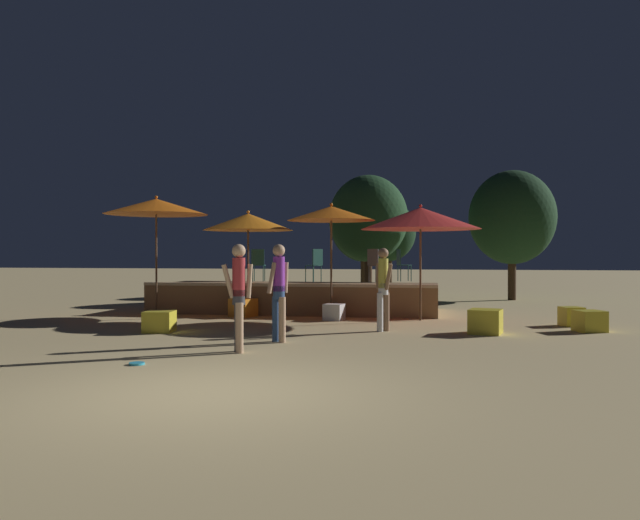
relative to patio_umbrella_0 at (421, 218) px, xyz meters
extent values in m
plane|color=tan|center=(-2.24, -8.42, -2.47)|extent=(120.00, 120.00, 0.00)
cube|color=olive|center=(-3.48, 1.88, -2.09)|extent=(7.81, 2.90, 0.77)
cube|color=#CCB793|center=(-3.48, 0.47, -1.66)|extent=(7.81, 0.12, 0.08)
cylinder|color=brown|center=(0.00, 0.00, -1.37)|extent=(0.05, 0.05, 2.21)
cone|color=red|center=(0.00, 0.00, 0.00)|extent=(2.89, 2.89, 0.53)
sphere|color=red|center=(0.00, 0.00, 0.31)|extent=(0.08, 0.08, 0.08)
cylinder|color=brown|center=(-4.49, 0.52, -1.35)|extent=(0.05, 0.05, 2.23)
cone|color=orange|center=(-4.49, 0.52, -0.01)|extent=(2.36, 2.36, 0.44)
sphere|color=orange|center=(-4.49, 0.52, 0.25)|extent=(0.08, 0.08, 0.08)
cylinder|color=brown|center=(-2.20, 0.09, -1.25)|extent=(0.05, 0.05, 2.44)
cone|color=orange|center=(-2.20, 0.09, 0.16)|extent=(2.21, 2.21, 0.36)
sphere|color=orange|center=(-2.20, 0.09, 0.38)|extent=(0.08, 0.08, 0.08)
cylinder|color=brown|center=(-6.89, 0.13, -1.14)|extent=(0.05, 0.05, 2.65)
cone|color=orange|center=(-6.89, 0.13, 0.39)|extent=(2.70, 2.70, 0.41)
sphere|color=orange|center=(-6.89, 0.13, 0.64)|extent=(0.08, 0.08, 0.08)
cube|color=yellow|center=(-5.24, -3.25, -2.25)|extent=(0.65, 0.65, 0.43)
cube|color=white|center=(-2.07, -0.30, -2.27)|extent=(0.51, 0.51, 0.39)
cube|color=yellow|center=(3.49, -1.58, -2.25)|extent=(0.67, 0.67, 0.44)
cube|color=yellow|center=(3.35, -0.53, -2.26)|extent=(0.55, 0.55, 0.42)
cube|color=orange|center=(-4.50, 0.10, -2.24)|extent=(0.71, 0.71, 0.47)
cube|color=yellow|center=(1.35, -2.32, -2.22)|extent=(0.74, 0.74, 0.49)
cylinder|color=tan|center=(-2.77, -5.57, -2.06)|extent=(0.13, 0.13, 0.82)
cylinder|color=#3F3F47|center=(-2.84, -5.42, -2.06)|extent=(0.13, 0.13, 0.82)
cylinder|color=#3F3F47|center=(-2.80, -5.50, -1.57)|extent=(0.21, 0.21, 0.24)
cylinder|color=#B22D33|center=(-2.80, -5.50, -1.24)|extent=(0.21, 0.21, 0.63)
cylinder|color=tan|center=(-2.65, -5.43, -1.31)|extent=(0.14, 0.12, 0.56)
cylinder|color=tan|center=(-2.96, -5.57, -1.31)|extent=(0.23, 0.16, 0.56)
sphere|color=tan|center=(-2.80, -5.50, -0.81)|extent=(0.22, 0.22, 0.22)
cylinder|color=tan|center=(-2.38, -4.27, -2.06)|extent=(0.13, 0.13, 0.83)
cylinder|color=#2D4C7F|center=(-2.53, -4.18, -2.06)|extent=(0.13, 0.13, 0.83)
cylinder|color=#2D4C7F|center=(-2.45, -4.23, -1.56)|extent=(0.21, 0.21, 0.24)
cylinder|color=purple|center=(-2.45, -4.23, -1.23)|extent=(0.21, 0.21, 0.63)
cylinder|color=tan|center=(-2.36, -4.08, -1.29)|extent=(0.13, 0.13, 0.57)
cylinder|color=tan|center=(-2.55, -4.37, -1.29)|extent=(0.18, 0.22, 0.57)
sphere|color=tan|center=(-2.45, -4.23, -0.80)|extent=(0.22, 0.22, 0.22)
cylinder|color=white|center=(-0.77, -2.35, -2.07)|extent=(0.13, 0.13, 0.80)
cylinder|color=#997051|center=(-0.65, -2.23, -2.07)|extent=(0.13, 0.13, 0.80)
cylinder|color=white|center=(-0.71, -2.29, -1.59)|extent=(0.21, 0.21, 0.24)
cylinder|color=#D8D14C|center=(-0.71, -2.29, -1.26)|extent=(0.21, 0.21, 0.61)
cylinder|color=#997051|center=(-0.59, -2.41, -1.33)|extent=(0.21, 0.21, 0.55)
cylinder|color=#997051|center=(-0.83, -2.17, -1.33)|extent=(0.13, 0.13, 0.55)
sphere|color=#997051|center=(-0.71, -2.29, -0.85)|extent=(0.22, 0.22, 0.22)
cylinder|color=#1E4C47|center=(-4.41, 1.83, -1.40)|extent=(0.02, 0.02, 0.45)
cylinder|color=#1E4C47|center=(-4.70, 1.80, -1.40)|extent=(0.02, 0.02, 0.45)
cylinder|color=#1E4C47|center=(-4.37, 1.54, -1.40)|extent=(0.02, 0.02, 0.45)
cylinder|color=#1E4C47|center=(-4.67, 1.50, -1.40)|extent=(0.02, 0.02, 0.45)
cylinder|color=#1E4C47|center=(-4.54, 1.67, -1.17)|extent=(0.40, 0.40, 0.02)
cube|color=#1E4C47|center=(-4.51, 1.50, -0.95)|extent=(0.36, 0.07, 0.45)
cylinder|color=#47474C|center=(-0.99, 1.57, -1.40)|extent=(0.02, 0.02, 0.45)
cylinder|color=#47474C|center=(-1.24, 1.73, -1.40)|extent=(0.02, 0.02, 0.45)
cylinder|color=#47474C|center=(-1.15, 1.32, -1.40)|extent=(0.02, 0.02, 0.45)
cylinder|color=#47474C|center=(-1.40, 1.48, -1.40)|extent=(0.02, 0.02, 0.45)
cylinder|color=#47474C|center=(-1.20, 1.52, -1.17)|extent=(0.40, 0.40, 0.02)
cube|color=#47474C|center=(-1.29, 1.38, -0.95)|extent=(0.32, 0.22, 0.45)
cylinder|color=#1E4C47|center=(-0.31, 2.35, -1.40)|extent=(0.02, 0.02, 0.45)
cylinder|color=#1E4C47|center=(-0.41, 2.64, -1.40)|extent=(0.02, 0.02, 0.45)
cylinder|color=#1E4C47|center=(-0.60, 2.26, -1.40)|extent=(0.02, 0.02, 0.45)
cylinder|color=#1E4C47|center=(-0.69, 2.54, -1.40)|extent=(0.02, 0.02, 0.45)
cylinder|color=#1E4C47|center=(-0.50, 2.45, -1.17)|extent=(0.40, 0.40, 0.02)
cube|color=#1E4C47|center=(-0.66, 2.39, -0.95)|extent=(0.14, 0.35, 0.45)
cylinder|color=#1E4C47|center=(-2.96, 1.68, -1.40)|extent=(0.02, 0.02, 0.45)
cylinder|color=#1E4C47|center=(-3.14, 1.44, -1.40)|extent=(0.02, 0.02, 0.45)
cylinder|color=#1E4C47|center=(-2.72, 1.51, -1.40)|extent=(0.02, 0.02, 0.45)
cylinder|color=#1E4C47|center=(-2.89, 1.27, -1.40)|extent=(0.02, 0.02, 0.45)
cylinder|color=#1E4C47|center=(-2.93, 1.47, -1.17)|extent=(0.40, 0.40, 0.02)
cube|color=#1E4C47|center=(-2.79, 1.38, -0.95)|extent=(0.23, 0.31, 0.45)
cylinder|color=#33B2D8|center=(-3.90, -6.88, -2.45)|extent=(0.22, 0.22, 0.03)
cylinder|color=#3D2B1C|center=(-1.60, 11.47, -1.70)|extent=(0.28, 0.28, 1.54)
ellipsoid|color=black|center=(-1.60, 11.47, 0.11)|extent=(2.31, 2.31, 2.54)
cylinder|color=#3D2B1C|center=(3.00, 7.44, -1.69)|extent=(0.28, 0.28, 1.56)
ellipsoid|color=#19381E|center=(3.00, 7.44, 0.43)|extent=(2.98, 2.98, 3.28)
cylinder|color=#3D2B1C|center=(-2.51, 10.12, -1.68)|extent=(0.28, 0.28, 1.58)
ellipsoid|color=black|center=(-2.51, 10.12, 0.35)|extent=(2.76, 2.76, 3.03)
cylinder|color=#3D2B1C|center=(-2.00, 6.95, -1.66)|extent=(0.28, 0.28, 1.62)
ellipsoid|color=#1E4223|center=(-2.00, 6.95, 0.42)|extent=(2.82, 2.82, 3.10)
camera|label=1|loc=(0.35, -15.24, -0.87)|focal=35.00mm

